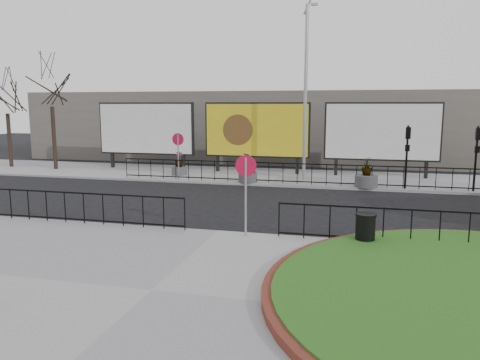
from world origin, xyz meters
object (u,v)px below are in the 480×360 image
(lamp_post, at_px, (306,90))
(planter_c, at_px, (366,177))
(planter_a, at_px, (179,167))
(planter_b, at_px, (248,171))
(billboard_mid, at_px, (257,130))
(litter_bin, at_px, (365,230))

(lamp_post, distance_m, planter_c, 5.54)
(planter_a, height_order, planter_b, planter_b)
(planter_b, xyz_separation_m, planter_c, (5.91, 0.00, -0.09))
(lamp_post, bearing_deg, billboard_mid, 146.75)
(planter_a, bearing_deg, billboard_mid, 25.75)
(lamp_post, xyz_separation_m, litter_bin, (2.99, -11.68, -4.22))
(planter_b, bearing_deg, planter_a, 159.96)
(planter_b, distance_m, planter_c, 5.91)
(planter_c, bearing_deg, planter_a, 171.17)
(planter_a, bearing_deg, planter_b, -20.04)
(billboard_mid, distance_m, litter_bin, 15.05)
(billboard_mid, relative_size, litter_bin, 6.48)
(billboard_mid, relative_size, planter_a, 4.71)
(lamp_post, xyz_separation_m, planter_c, (3.20, -1.60, -4.24))
(litter_bin, relative_size, planter_a, 0.73)
(planter_c, bearing_deg, planter_b, 180.00)
(litter_bin, height_order, planter_b, planter_b)
(planter_b, bearing_deg, lamp_post, 30.58)
(billboard_mid, height_order, planter_b, billboard_mid)
(litter_bin, xyz_separation_m, planter_a, (-10.09, 11.68, -0.01))
(planter_c, bearing_deg, lamp_post, 153.43)
(planter_a, xyz_separation_m, planter_b, (4.39, -1.60, 0.09))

